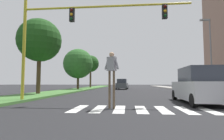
{
  "coord_description": "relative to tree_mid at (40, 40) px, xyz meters",
  "views": [
    {
      "loc": [
        -0.55,
        1.5,
        1.13
      ],
      "look_at": [
        -2.5,
        22.98,
        2.7
      ],
      "focal_mm": 27.89,
      "sensor_mm": 36.0,
      "label": 1
    }
  ],
  "objects": [
    {
      "name": "traffic_light_gantry",
      "position": [
        4.85,
        -5.4,
        -0.61
      ],
      "size": [
        9.8,
        0.3,
        6.0
      ],
      "color": "gold",
      "rests_on": "median_strip"
    },
    {
      "name": "crosswalk",
      "position": [
        8.63,
        -7.62,
        -5.0
      ],
      "size": [
        5.85,
        2.2,
        0.01
      ],
      "color": "silver",
      "rests_on": "ground_plane"
    },
    {
      "name": "suv_crossing",
      "position": [
        11.97,
        -5.12,
        -4.08
      ],
      "size": [
        2.11,
        4.67,
        1.97
      ],
      "color": "#B7B7BC",
      "rests_on": "ground_plane"
    },
    {
      "name": "street_lamp_right",
      "position": [
        16.38,
        3.1,
        -0.41
      ],
      "size": [
        1.02,
        0.24,
        7.5
      ],
      "color": "slate",
      "rests_on": "sidewalk_right"
    },
    {
      "name": "pedestrian_performer",
      "position": [
        7.37,
        -7.47,
        -3.35
      ],
      "size": [
        0.72,
        0.39,
        2.49
      ],
      "color": "brown",
      "rests_on": "ground_plane"
    },
    {
      "name": "median_strip",
      "position": [
        0.42,
        11.39,
        -4.93
      ],
      "size": [
        3.59,
        64.0,
        0.15
      ],
      "primitive_type": "cube",
      "color": "#477A38",
      "rests_on": "ground_plane"
    },
    {
      "name": "tree_far",
      "position": [
        0.23,
        11.78,
        -0.87
      ],
      "size": [
        4.7,
        4.7,
        6.34
      ],
      "color": "#4C3823",
      "rests_on": "median_strip"
    },
    {
      "name": "sedan_midblock",
      "position": [
        7.13,
        14.6,
        -4.2
      ],
      "size": [
        2.09,
        4.24,
        1.76
      ],
      "color": "#474C51",
      "rests_on": "ground_plane"
    },
    {
      "name": "sidewalk_right",
      "position": [
        16.97,
        11.39,
        -4.93
      ],
      "size": [
        3.0,
        64.0,
        0.15
      ],
      "primitive_type": "cube",
      "color": "#9E9991",
      "rests_on": "ground_plane"
    },
    {
      "name": "tree_distant",
      "position": [
        0.3,
        20.71,
        0.08
      ],
      "size": [
        3.5,
        3.5,
        6.72
      ],
      "color": "#4C3823",
      "rests_on": "median_strip"
    },
    {
      "name": "ground_plane",
      "position": [
        8.63,
        13.39,
        -5.01
      ],
      "size": [
        140.0,
        140.0,
        0.0
      ],
      "primitive_type": "plane",
      "color": "#262628"
    },
    {
      "name": "tree_mid",
      "position": [
        0.0,
        0.0,
        0.0
      ],
      "size": [
        3.95,
        3.95,
        6.85
      ],
      "color": "#4C3823",
      "rests_on": "median_strip"
    }
  ]
}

